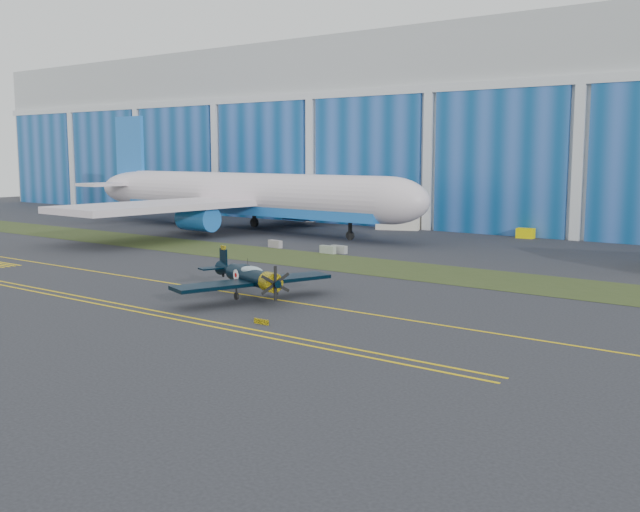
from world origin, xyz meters
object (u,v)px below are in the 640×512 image
Objects in this scene: shipping_container at (398,220)px; tug at (525,233)px; warbird at (249,276)px; jetliner at (246,148)px.

shipping_container is 19.63m from tug.
shipping_container is (-19.21, 53.23, -0.44)m from warbird.
shipping_container is at bearing 175.57° from tug.
warbird is at bearing -44.81° from jetliner.
jetliner is 24.82m from shipping_container.
tug is at bearing -19.73° from shipping_container.
jetliner is (-36.14, 38.51, 10.19)m from warbird.
warbird is 6.83× the size of tug.
jetliner is 30.96× the size of tug.
shipping_container is 2.78× the size of tug.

